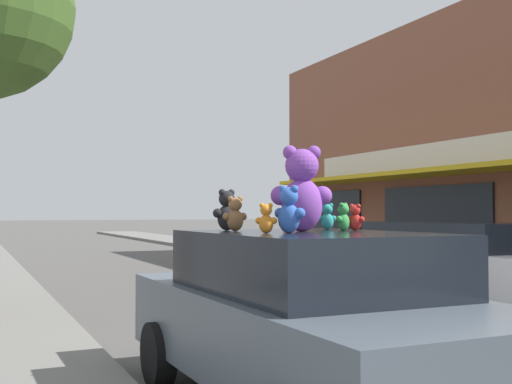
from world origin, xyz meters
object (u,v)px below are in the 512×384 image
(plush_art_car, at_px, (310,317))
(teddy_bear_blue, at_px, (289,210))
(teddy_bear_giant, at_px, (302,190))
(teddy_bear_red, at_px, (355,218))
(teddy_bear_orange, at_px, (266,219))
(teddy_bear_pink, at_px, (290,211))
(parked_car_far_center, at_px, (453,260))
(teddy_bear_teal, at_px, (327,217))
(teddy_bear_green, at_px, (343,217))
(teddy_bear_black, at_px, (226,211))
(teddy_bear_brown, at_px, (235,214))

(plush_art_car, xyz_separation_m, teddy_bear_blue, (-0.29, -0.19, 0.89))
(teddy_bear_giant, bearing_deg, teddy_bear_red, -156.46)
(plush_art_car, xyz_separation_m, teddy_bear_orange, (-0.46, -0.12, 0.82))
(teddy_bear_pink, height_order, parked_car_far_center, teddy_bear_pink)
(teddy_bear_teal, bearing_deg, teddy_bear_red, 111.15)
(teddy_bear_pink, relative_size, teddy_bear_blue, 0.99)
(teddy_bear_red, bearing_deg, teddy_bear_pink, -12.49)
(teddy_bear_giant, bearing_deg, parked_car_far_center, -123.90)
(teddy_bear_giant, height_order, teddy_bear_pink, teddy_bear_giant)
(teddy_bear_green, height_order, teddy_bear_red, teddy_bear_green)
(teddy_bear_teal, distance_m, parked_car_far_center, 6.01)
(teddy_bear_blue, bearing_deg, teddy_bear_red, -94.87)
(teddy_bear_black, bearing_deg, teddy_bear_teal, 156.24)
(teddy_bear_blue, bearing_deg, teddy_bear_teal, -75.11)
(teddy_bear_black, relative_size, teddy_bear_teal, 1.49)
(parked_car_far_center, bearing_deg, teddy_bear_red, -139.09)
(teddy_bear_blue, bearing_deg, plush_art_car, -86.76)
(teddy_bear_pink, distance_m, teddy_bear_brown, 0.98)
(teddy_bear_teal, relative_size, parked_car_far_center, 0.06)
(teddy_bear_pink, distance_m, teddy_bear_blue, 1.38)
(teddy_bear_black, bearing_deg, teddy_bear_orange, 73.03)
(teddy_bear_orange, distance_m, teddy_bear_blue, 0.19)
(teddy_bear_orange, xyz_separation_m, teddy_bear_teal, (1.00, 0.75, 0.01))
(teddy_bear_black, bearing_deg, teddy_bear_brown, 69.02)
(teddy_bear_black, xyz_separation_m, teddy_bear_brown, (-0.02, -0.27, -0.03))
(teddy_bear_giant, relative_size, teddy_bear_teal, 2.92)
(teddy_bear_orange, xyz_separation_m, parked_car_far_center, (5.72, 4.39, -0.79))
(teddy_bear_pink, xyz_separation_m, teddy_bear_red, (0.25, -0.82, -0.07))
(teddy_bear_teal, xyz_separation_m, parked_car_far_center, (4.72, 3.63, -0.80))
(plush_art_car, xyz_separation_m, teddy_bear_teal, (0.54, 0.63, 0.83))
(teddy_bear_red, bearing_deg, teddy_bear_teal, -22.71)
(teddy_bear_green, bearing_deg, teddy_bear_black, -59.16)
(plush_art_car, relative_size, parked_car_far_center, 0.93)
(plush_art_car, height_order, teddy_bear_teal, teddy_bear_teal)
(teddy_bear_pink, height_order, teddy_bear_blue, teddy_bear_blue)
(teddy_bear_brown, bearing_deg, plush_art_car, 135.97)
(teddy_bear_green, bearing_deg, teddy_bear_blue, -0.19)
(teddy_bear_brown, xyz_separation_m, teddy_bear_teal, (1.01, 0.13, -0.03))
(teddy_bear_orange, bearing_deg, plush_art_car, -133.54)
(plush_art_car, bearing_deg, teddy_bear_blue, -148.03)
(teddy_bear_orange, xyz_separation_m, teddy_bear_blue, (0.17, -0.07, 0.07))
(teddy_bear_black, distance_m, teddy_bear_orange, 0.89)
(teddy_bear_pink, height_order, teddy_bear_red, teddy_bear_pink)
(teddy_bear_orange, height_order, parked_car_far_center, teddy_bear_orange)
(teddy_bear_red, distance_m, teddy_bear_blue, 0.97)
(teddy_bear_pink, relative_size, teddy_bear_teal, 1.49)
(teddy_bear_teal, bearing_deg, teddy_bear_orange, 51.48)
(teddy_bear_blue, bearing_deg, teddy_bear_green, -90.97)
(teddy_bear_blue, xyz_separation_m, parked_car_far_center, (5.55, 4.45, -0.86))
(teddy_bear_green, distance_m, teddy_bear_pink, 0.82)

